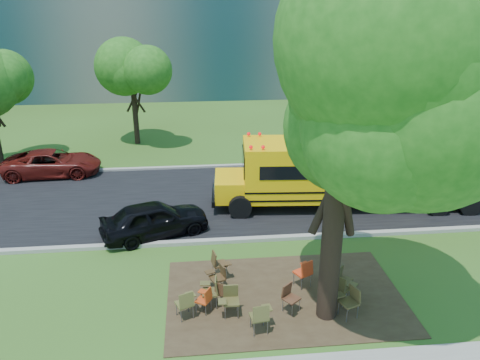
{
  "coord_description": "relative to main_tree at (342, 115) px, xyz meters",
  "views": [
    {
      "loc": [
        -1.53,
        -12.11,
        8.39
      ],
      "look_at": [
        0.13,
        4.19,
        1.97
      ],
      "focal_mm": 35.0,
      "sensor_mm": 36.0,
      "label": 1
    }
  ],
  "objects": [
    {
      "name": "chair_9",
      "position": [
        -2.94,
        1.53,
        -5.24
      ],
      "size": [
        0.67,
        0.6,
        0.88
      ],
      "rotation": [
        0.0,
        0.0,
        1.92
      ],
      "color": "#432E18",
      "rests_on": "ground"
    },
    {
      "name": "chair_3",
      "position": [
        -2.69,
        0.31,
        -5.22
      ],
      "size": [
        0.6,
        0.54,
        0.92
      ],
      "rotation": [
        0.0,
        0.0,
        3.12
      ],
      "color": "#504922",
      "rests_on": "ground"
    },
    {
      "name": "kerb_far",
      "position": [
        -2.0,
        12.6,
        -5.71
      ],
      "size": [
        80.0,
        0.25,
        0.14
      ],
      "primitive_type": "cube",
      "color": "gray",
      "rests_on": "ground"
    },
    {
      "name": "asphalt_road",
      "position": [
        -2.0,
        8.5,
        -5.76
      ],
      "size": [
        80.0,
        8.0,
        0.04
      ],
      "primitive_type": "cube",
      "color": "black",
      "rests_on": "ground"
    },
    {
      "name": "chair_10",
      "position": [
        -2.91,
        2.24,
        -5.22
      ],
      "size": [
        0.64,
        0.61,
        0.91
      ],
      "rotation": [
        0.0,
        0.0,
        -1.36
      ],
      "color": "#49321A",
      "rests_on": "ground"
    },
    {
      "name": "chair_4",
      "position": [
        -1.95,
        -0.56,
        -5.19
      ],
      "size": [
        0.64,
        0.63,
        0.95
      ],
      "rotation": [
        0.0,
        0.0,
        0.14
      ],
      "color": "brown",
      "rests_on": "ground"
    },
    {
      "name": "school_bus",
      "position": [
        3.56,
        7.25,
        -4.14
      ],
      "size": [
        11.74,
        3.38,
        2.83
      ],
      "rotation": [
        0.0,
        0.0,
        -0.07
      ],
      "color": "#FFC008",
      "rests_on": "ground"
    },
    {
      "name": "bg_tree_3",
      "position": [
        6.0,
        15.5,
        -0.75
      ],
      "size": [
        5.6,
        5.6,
        7.84
      ],
      "color": "black",
      "rests_on": "ground"
    },
    {
      "name": "chair_12",
      "position": [
        0.77,
        1.03,
        -5.25
      ],
      "size": [
        0.58,
        0.73,
        0.85
      ],
      "rotation": [
        0.0,
        0.0,
        3.95
      ],
      "color": "#43381D",
      "rests_on": "ground"
    },
    {
      "name": "chair_0",
      "position": [
        -3.92,
        0.25,
        -5.22
      ],
      "size": [
        0.62,
        0.71,
        0.91
      ],
      "rotation": [
        0.0,
        0.0,
        0.39
      ],
      "color": "brown",
      "rests_on": "ground"
    },
    {
      "name": "kerb_near",
      "position": [
        -2.0,
        4.5,
        -5.71
      ],
      "size": [
        80.0,
        0.25,
        0.14
      ],
      "primitive_type": "cube",
      "color": "gray",
      "rests_on": "ground"
    },
    {
      "name": "chair_5",
      "position": [
        -1.01,
        0.27,
        -5.25
      ],
      "size": [
        0.59,
        0.74,
        0.87
      ],
      "rotation": [
        0.0,
        0.0,
        3.84
      ],
      "color": "#4F2D1C",
      "rests_on": "ground"
    },
    {
      "name": "black_car",
      "position": [
        -5.1,
        5.32,
        -5.1
      ],
      "size": [
        4.28,
        2.88,
        1.35
      ],
      "primitive_type": "imported",
      "rotation": [
        0.0,
        0.0,
        1.93
      ],
      "color": "black",
      "rests_on": "ground"
    },
    {
      "name": "chair_1",
      "position": [
        -2.86,
        0.76,
        -5.29
      ],
      "size": [
        0.66,
        0.52,
        0.79
      ],
      "rotation": [
        0.0,
        0.0,
        -0.51
      ],
      "color": "#4A2E1A",
      "rests_on": "ground"
    },
    {
      "name": "chair_11",
      "position": [
        -0.31,
        1.43,
        -5.19
      ],
      "size": [
        0.64,
        0.77,
        0.95
      ],
      "rotation": [
        0.0,
        0.0,
        0.48
      ],
      "color": "red",
      "rests_on": "ground"
    },
    {
      "name": "bg_car_red",
      "position": [
        -10.64,
        12.3,
        -5.13
      ],
      "size": [
        4.78,
        2.39,
        1.3
      ],
      "primitive_type": "imported",
      "rotation": [
        0.0,
        0.0,
        1.62
      ],
      "color": "#53120E",
      "rests_on": "ground"
    },
    {
      "name": "ground",
      "position": [
        -2.0,
        1.5,
        -5.78
      ],
      "size": [
        160.0,
        160.0,
        0.0
      ],
      "primitive_type": "plane",
      "color": "#324C18",
      "rests_on": "ground"
    },
    {
      "name": "chair_2",
      "position": [
        -3.38,
        0.48,
        -5.29
      ],
      "size": [
        0.53,
        0.67,
        0.8
      ],
      "rotation": [
        0.0,
        0.0,
        1.03
      ],
      "color": "#BC3E14",
      "rests_on": "ground"
    },
    {
      "name": "chair_7",
      "position": [
        0.54,
        0.48,
        -5.18
      ],
      "size": [
        0.84,
        0.66,
        0.97
      ],
      "rotation": [
        0.0,
        0.0,
        -0.79
      ],
      "color": "#4A4220",
      "rests_on": "ground"
    },
    {
      "name": "chair_8",
      "position": [
        -3.17,
        0.77,
        -5.21
      ],
      "size": [
        0.55,
        0.64,
        0.93
      ],
      "rotation": [
        0.0,
        0.0,
        1.49
      ],
      "color": "#4A4420",
      "rests_on": "ground"
    },
    {
      "name": "dirt_patch",
      "position": [
        -1.0,
        1.0,
        -5.77
      ],
      "size": [
        7.0,
        4.5,
        0.03
      ],
      "primitive_type": "cube",
      "color": "#382819",
      "rests_on": "ground"
    },
    {
      "name": "bg_tree_2",
      "position": [
        -7.0,
        17.5,
        -1.57
      ],
      "size": [
        4.8,
        4.8,
        6.62
      ],
      "color": "black",
      "rests_on": "ground"
    },
    {
      "name": "chair_6",
      "position": [
        0.62,
        -0.1,
        -5.19
      ],
      "size": [
        0.73,
        0.65,
        0.95
      ],
      "rotation": [
        0.0,
        0.0,
        1.93
      ],
      "color": "#504322",
      "rests_on": "ground"
    },
    {
      "name": "main_tree",
      "position": [
        0.0,
        0.0,
        0.0
      ],
      "size": [
        7.2,
        7.2,
        9.4
      ],
      "color": "black",
      "rests_on": "ground"
    }
  ]
}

